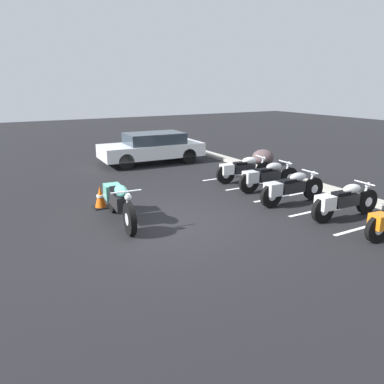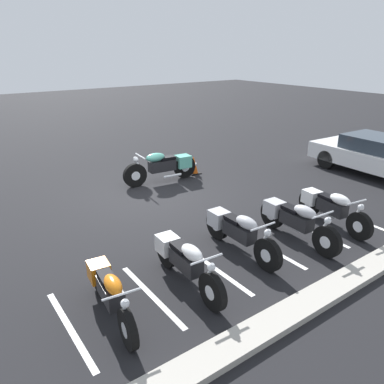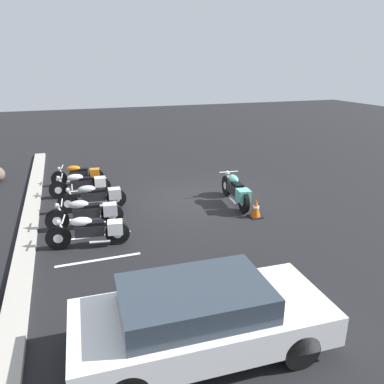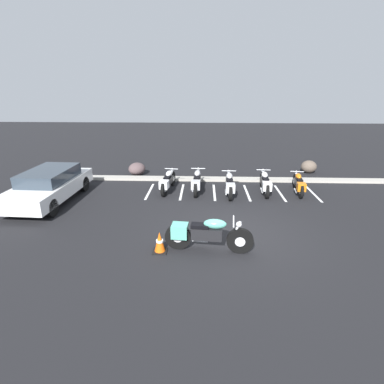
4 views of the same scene
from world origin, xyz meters
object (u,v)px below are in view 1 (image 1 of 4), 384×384
Objects in this scene: motorcycle_teal_featured at (119,201)px; parked_bike_2 at (290,188)px; landscape_rock_1 at (263,157)px; parked_bike_0 at (243,169)px; traffic_cone at (100,198)px; parked_bike_3 at (343,201)px; car_white at (152,147)px; parked_bike_1 at (267,176)px.

parked_bike_2 is at bearing 82.31° from motorcycle_teal_featured.
parked_bike_2 is at bearing -31.88° from landscape_rock_1.
parked_bike_0 is 0.97× the size of parked_bike_2.
motorcycle_teal_featured is 1.26m from traffic_cone.
parked_bike_2 reaches higher than parked_bike_0.
motorcycle_teal_featured is 5.21m from parked_bike_0.
parked_bike_3 is 3.62× the size of traffic_cone.
car_white is at bearing -124.40° from landscape_rock_1.
motorcycle_teal_featured reaches higher than landscape_rock_1.
car_white is at bearing 114.83° from parked_bike_0.
parked_bike_0 is 5.09m from traffic_cone.
parked_bike_0 is 3.14m from landscape_rock_1.
parked_bike_1 is (1.27, -0.01, 0.01)m from parked_bike_0.
parked_bike_2 reaches higher than traffic_cone.
parked_bike_1 is 1.01× the size of parked_bike_2.
parked_bike_0 is at bearing 83.97° from parked_bike_2.
parked_bike_0 is 3.59× the size of traffic_cone.
traffic_cone is at bearing -167.98° from parked_bike_0.
car_white is 7.22× the size of traffic_cone.
parked_bike_2 is 5.37m from landscape_rock_1.
car_white is 4.71m from landscape_rock_1.
traffic_cone is at bearing -169.16° from motorcycle_teal_featured.
parked_bike_3 reaches higher than traffic_cone.
car_white reaches higher than parked_bike_2.
parked_bike_1 is at bearing -82.54° from parked_bike_0.
parked_bike_0 is 0.99× the size of parked_bike_3.
landscape_rock_1 is at bearing 120.41° from motorcycle_teal_featured.
parked_bike_0 is at bearing 92.55° from parked_bike_1.
motorcycle_teal_featured is at bearing -154.23° from parked_bike_0.
traffic_cone is at bearing -73.38° from landscape_rock_1.
motorcycle_teal_featured is 7.11m from car_white.
traffic_cone is (0.36, -5.08, -0.17)m from parked_bike_0.
landscape_rock_1 is 1.47× the size of traffic_cone.
motorcycle_teal_featured is 1.14× the size of parked_bike_0.
parked_bike_0 is at bearing 94.07° from traffic_cone.
parked_bike_1 is at bearing 92.39° from parked_bike_3.
car_white is (-7.21, -1.04, 0.21)m from parked_bike_2.
motorcycle_teal_featured is at bearing 168.32° from parked_bike_2.
car_white is at bearing 143.03° from traffic_cone.
car_white is (-4.55, -1.38, 0.22)m from parked_bike_0.
parked_bike_1 reaches higher than landscape_rock_1.
parked_bike_1 is 3.71× the size of traffic_cone.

